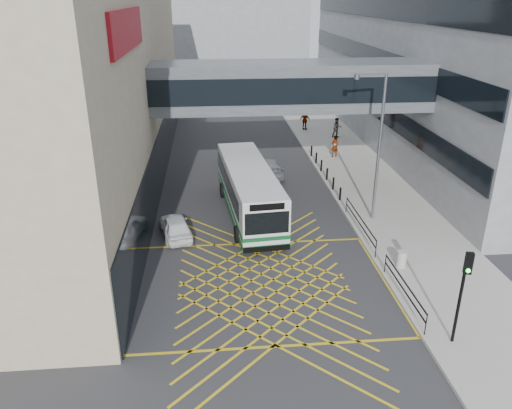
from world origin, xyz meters
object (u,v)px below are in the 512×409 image
object	(u,v)px
pedestrian_a	(335,146)
pedestrian_c	(305,120)
car_silver	(267,167)
car_dark	(235,156)
litter_bin	(402,259)
car_white	(176,226)
bus	(249,189)
traffic_light	(463,285)
street_lamp	(377,140)
pedestrian_b	(337,128)

from	to	relation	value
pedestrian_a	pedestrian_c	size ratio (longest dim) A/B	0.95
car_silver	pedestrian_c	bearing A→B (deg)	-123.00
car_dark	pedestrian_a	size ratio (longest dim) A/B	2.51
car_silver	litter_bin	distance (m)	15.75
car_white	pedestrian_a	world-z (taller)	pedestrian_a
bus	car_white	bearing A→B (deg)	-153.19
bus	litter_bin	distance (m)	10.56
traffic_light	street_lamp	world-z (taller)	street_lamp
litter_bin	car_dark	bearing A→B (deg)	112.98
street_lamp	litter_bin	distance (m)	7.52
traffic_light	pedestrian_a	world-z (taller)	traffic_light
car_dark	car_silver	xyz separation A→B (m)	(2.27, -2.88, -0.02)
pedestrian_c	car_dark	bearing A→B (deg)	90.24
bus	car_silver	distance (m)	7.54
car_dark	pedestrian_b	distance (m)	12.41
pedestrian_a	pedestrian_c	xyz separation A→B (m)	(-0.84, 9.32, 0.05)
pedestrian_c	bus	bearing A→B (deg)	107.15
bus	car_white	xyz separation A→B (m)	(-4.45, -2.78, -1.06)
litter_bin	street_lamp	bearing A→B (deg)	88.31
car_silver	pedestrian_b	xyz separation A→B (m)	(7.93, 9.94, 0.40)
street_lamp	pedestrian_a	bearing A→B (deg)	78.78
street_lamp	pedestrian_a	size ratio (longest dim) A/B	4.76
car_white	street_lamp	world-z (taller)	street_lamp
pedestrian_b	street_lamp	bearing A→B (deg)	-100.35
street_lamp	pedestrian_a	distance (m)	13.38
street_lamp	pedestrian_b	size ratio (longest dim) A/B	4.66
pedestrian_a	bus	bearing A→B (deg)	33.41
traffic_light	street_lamp	xyz separation A→B (m)	(0.27, 12.01, 2.34)
car_white	pedestrian_b	distance (m)	24.56
car_dark	pedestrian_c	bearing A→B (deg)	-138.84
litter_bin	pedestrian_b	size ratio (longest dim) A/B	0.45
litter_bin	pedestrian_c	bearing A→B (deg)	89.70
litter_bin	car_white	bearing A→B (deg)	157.40
pedestrian_a	traffic_light	bearing A→B (deg)	67.55
traffic_light	litter_bin	size ratio (longest dim) A/B	4.80
litter_bin	pedestrian_b	xyz separation A→B (m)	(2.68, 24.78, 0.52)
pedestrian_a	pedestrian_b	world-z (taller)	pedestrian_b
bus	pedestrian_a	xyz separation A→B (m)	(8.19, 11.02, -0.62)
car_white	car_silver	distance (m)	11.87
traffic_light	pedestrian_a	size ratio (longest dim) A/B	2.23
car_dark	pedestrian_c	world-z (taller)	pedestrian_c
street_lamp	car_silver	bearing A→B (deg)	113.80
car_dark	street_lamp	bearing A→B (deg)	111.10
pedestrian_a	car_dark	bearing A→B (deg)	-13.73
street_lamp	pedestrian_c	distance (m)	22.40
street_lamp	car_dark	bearing A→B (deg)	115.58
car_silver	pedestrian_b	distance (m)	12.72
street_lamp	pedestrian_c	xyz separation A→B (m)	(-0.03, 22.03, -4.05)
bus	pedestrian_a	size ratio (longest dim) A/B	6.23
car_silver	litter_bin	bearing A→B (deg)	98.83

